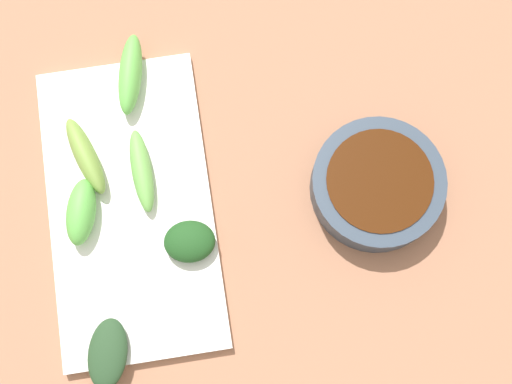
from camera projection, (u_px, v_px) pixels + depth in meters
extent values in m
cube|color=#A26E51|center=(237.00, 207.00, 0.77)|extent=(2.10, 2.10, 0.02)
cylinder|color=#354253|center=(380.00, 185.00, 0.75)|extent=(0.14, 0.14, 0.04)
cylinder|color=#3F1B05|center=(381.00, 183.00, 0.74)|extent=(0.11, 0.11, 0.03)
cube|color=white|center=(134.00, 206.00, 0.75)|extent=(0.18, 0.33, 0.01)
ellipsoid|color=#6CB04F|center=(145.00, 170.00, 0.75)|extent=(0.03, 0.09, 0.02)
ellipsoid|color=#274527|center=(111.00, 353.00, 0.71)|extent=(0.06, 0.08, 0.02)
ellipsoid|color=#789F42|center=(88.00, 155.00, 0.75)|extent=(0.05, 0.10, 0.03)
ellipsoid|color=#1E4B1D|center=(193.00, 241.00, 0.73)|extent=(0.06, 0.05, 0.02)
ellipsoid|color=#5EB54A|center=(84.00, 212.00, 0.73)|extent=(0.05, 0.08, 0.03)
ellipsoid|color=#63B94C|center=(133.00, 74.00, 0.77)|extent=(0.04, 0.10, 0.03)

